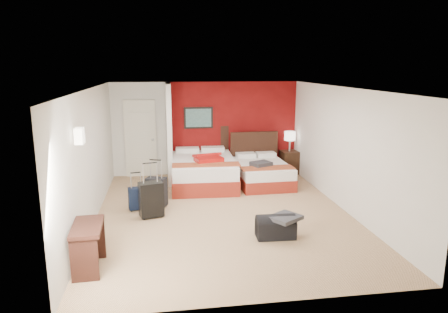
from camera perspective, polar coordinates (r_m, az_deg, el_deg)
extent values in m
plane|color=tan|center=(8.38, -0.11, -7.90)|extent=(6.50, 6.50, 0.00)
cube|color=silver|center=(11.20, -2.54, 3.91)|extent=(5.00, 0.04, 2.50)
cube|color=silver|center=(8.06, -17.98, -0.08)|extent=(0.04, 6.50, 2.50)
cube|color=black|center=(11.09, -3.56, 5.37)|extent=(0.78, 0.03, 0.58)
cube|color=white|center=(6.47, -19.42, 2.71)|extent=(0.12, 0.20, 0.24)
cube|color=maroon|center=(11.29, 1.27, 3.98)|extent=(3.50, 0.04, 2.50)
cube|color=silver|center=(10.51, -7.61, 3.25)|extent=(0.12, 1.20, 2.50)
cube|color=silver|center=(11.15, -11.49, 2.46)|extent=(0.82, 0.06, 2.05)
cube|color=silver|center=(10.27, -2.86, -2.12)|extent=(1.63, 2.27, 0.66)
cube|color=white|center=(10.39, 5.27, -2.36)|extent=(1.30, 1.81, 0.53)
cube|color=#AB110E|center=(10.09, -2.27, -0.13)|extent=(0.83, 1.01, 0.11)
cube|color=#36373B|center=(10.00, 5.16, -1.04)|extent=(0.56, 0.51, 0.11)
cube|color=black|center=(11.48, 9.00, -0.79)|extent=(0.48, 0.48, 0.63)
cylinder|color=white|center=(11.36, 9.10, 2.08)|extent=(0.36, 0.36, 0.54)
cube|color=black|center=(8.20, -10.06, -6.05)|extent=(0.51, 0.39, 0.68)
cube|color=black|center=(8.78, -9.32, -5.04)|extent=(0.47, 0.38, 0.60)
cube|color=black|center=(8.68, -12.00, -5.87)|extent=(0.36, 0.25, 0.45)
cube|color=black|center=(7.28, 7.16, -9.81)|extent=(0.68, 0.38, 0.34)
cube|color=#3A3A3F|center=(7.20, 8.47, -8.37)|extent=(0.65, 0.63, 0.07)
cube|color=black|center=(6.41, -18.25, -11.86)|extent=(0.46, 0.85, 0.69)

